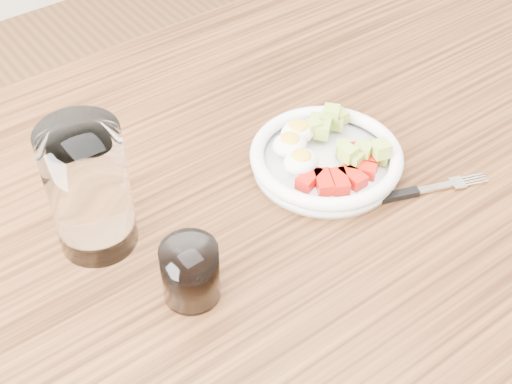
% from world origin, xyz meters
% --- Properties ---
extents(dining_table, '(1.50, 0.90, 0.77)m').
position_xyz_m(dining_table, '(0.00, 0.00, 0.67)').
color(dining_table, brown).
rests_on(dining_table, ground).
extents(bowl, '(0.20, 0.20, 0.05)m').
position_xyz_m(bowl, '(0.11, 0.02, 0.79)').
color(bowl, white).
rests_on(bowl, dining_table).
extents(fork, '(0.18, 0.08, 0.01)m').
position_xyz_m(fork, '(0.16, -0.08, 0.77)').
color(fork, black).
rests_on(fork, dining_table).
extents(water_glass, '(0.09, 0.09, 0.17)m').
position_xyz_m(water_glass, '(-0.19, 0.08, 0.85)').
color(water_glass, white).
rests_on(water_glass, dining_table).
extents(coffee_glass, '(0.06, 0.06, 0.07)m').
position_xyz_m(coffee_glass, '(-0.15, -0.05, 0.81)').
color(coffee_glass, white).
rests_on(coffee_glass, dining_table).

